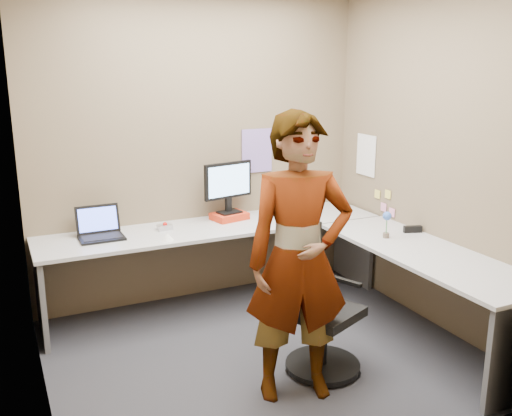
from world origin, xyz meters
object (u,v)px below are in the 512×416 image
office_chair (317,314)px  person (299,259)px  monitor (228,183)px  desk (292,255)px

office_chair → person: (-0.27, -0.21, 0.51)m
person → monitor: bearing=97.2°
office_chair → desk: bearing=51.6°
desk → person: bearing=-116.5°
monitor → office_chair: (0.06, -1.45, -0.65)m
monitor → office_chair: bearing=-99.8°
monitor → office_chair: 1.59m
desk → monitor: 0.91m
office_chair → person: size_ratio=0.54×
monitor → person: 1.67m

